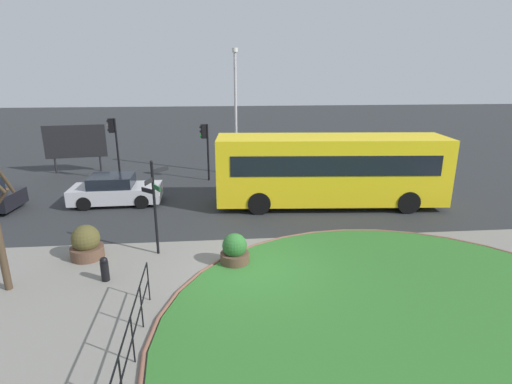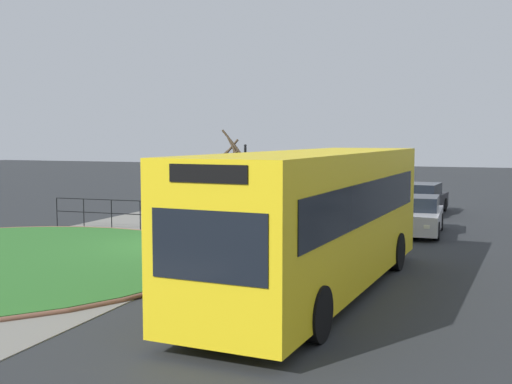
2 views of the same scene
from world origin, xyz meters
name	(u,v)px [view 2 (image 2 of 2)]	position (x,y,z in m)	size (l,w,h in m)	color
ground	(169,248)	(0.00, 0.00, 0.00)	(120.00, 120.00, 0.00)	#282B2D
sidewalk_paving	(120,244)	(0.00, -1.83, 0.01)	(32.00, 8.34, 0.02)	gray
signpost_directional	(245,182)	(-3.11, 1.41, 1.93)	(0.93, 1.01, 3.29)	black
bollard_foreground	(216,219)	(-4.42, -0.32, 0.40)	(0.24, 0.24, 0.78)	black
railing_grass_edge	(111,210)	(-2.86, -3.98, 0.74)	(0.19, 4.95, 1.16)	black
bus_yellow	(317,218)	(4.07, 5.92, 1.73)	(10.39, 3.15, 3.22)	yellow
car_near_lane	(416,216)	(-5.84, 7.06, 0.65)	(4.13, 1.90, 1.38)	#B7B7BC
car_far_lane	(421,199)	(-12.11, 6.63, 0.66)	(4.48, 2.18, 1.42)	black
planter_near_signpost	(187,232)	(-0.53, 0.37, 0.48)	(0.93, 0.93, 1.07)	brown
planter_kerbside	(264,214)	(-5.43, 1.29, 0.52)	(1.08, 1.08, 1.17)	brown
street_tree_bare	(235,175)	(-7.05, -0.59, 1.92)	(1.06, 1.06, 3.85)	#423323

